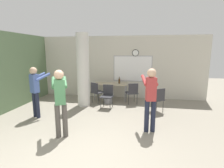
{
  "coord_description": "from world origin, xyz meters",
  "views": [
    {
      "loc": [
        1.2,
        -2.91,
        2.12
      ],
      "look_at": [
        0.21,
        2.86,
        1.02
      ],
      "focal_mm": 28.0,
      "sensor_mm": 36.0,
      "label": 1
    }
  ],
  "objects_px": {
    "bottle_on_table": "(119,81)",
    "chair_mid_room": "(157,98)",
    "folding_table": "(111,85)",
    "person_watching_back": "(36,88)",
    "person_playing_front": "(60,98)",
    "person_playing_side": "(150,95)",
    "chair_table_right": "(132,92)",
    "chair_table_front": "(107,95)",
    "chair_table_left": "(97,91)"
  },
  "relations": [
    {
      "from": "folding_table",
      "to": "person_watching_back",
      "type": "xyz_separation_m",
      "value": [
        -1.99,
        -2.48,
        0.28
      ]
    },
    {
      "from": "bottle_on_table",
      "to": "person_playing_front",
      "type": "relative_size",
      "value": 0.17
    },
    {
      "from": "chair_mid_room",
      "to": "person_playing_side",
      "type": "distance_m",
      "value": 1.67
    },
    {
      "from": "chair_table_left",
      "to": "bottle_on_table",
      "type": "bearing_deg",
      "value": 38.44
    },
    {
      "from": "chair_mid_room",
      "to": "person_playing_front",
      "type": "relative_size",
      "value": 0.51
    },
    {
      "from": "chair_table_front",
      "to": "person_watching_back",
      "type": "distance_m",
      "value": 2.5
    },
    {
      "from": "chair_table_front",
      "to": "person_playing_front",
      "type": "height_order",
      "value": "person_playing_front"
    },
    {
      "from": "folding_table",
      "to": "chair_table_left",
      "type": "height_order",
      "value": "chair_table_left"
    },
    {
      "from": "chair_table_left",
      "to": "person_playing_front",
      "type": "height_order",
      "value": "person_playing_front"
    },
    {
      "from": "chair_mid_room",
      "to": "chair_table_front",
      "type": "xyz_separation_m",
      "value": [
        -1.83,
        0.19,
        0.0
      ]
    },
    {
      "from": "chair_table_front",
      "to": "chair_table_left",
      "type": "bearing_deg",
      "value": 136.11
    },
    {
      "from": "person_playing_front",
      "to": "chair_mid_room",
      "type": "bearing_deg",
      "value": 41.97
    },
    {
      "from": "chair_table_right",
      "to": "person_playing_front",
      "type": "distance_m",
      "value": 3.5
    },
    {
      "from": "folding_table",
      "to": "chair_table_right",
      "type": "bearing_deg",
      "value": -27.54
    },
    {
      "from": "person_playing_side",
      "to": "chair_table_left",
      "type": "bearing_deg",
      "value": 132.03
    },
    {
      "from": "chair_table_front",
      "to": "person_playing_front",
      "type": "relative_size",
      "value": 0.51
    },
    {
      "from": "person_watching_back",
      "to": "folding_table",
      "type": "bearing_deg",
      "value": 51.14
    },
    {
      "from": "person_playing_front",
      "to": "person_playing_side",
      "type": "bearing_deg",
      "value": 17.63
    },
    {
      "from": "bottle_on_table",
      "to": "chair_table_left",
      "type": "bearing_deg",
      "value": -141.56
    },
    {
      "from": "person_playing_front",
      "to": "person_watching_back",
      "type": "relative_size",
      "value": 1.03
    },
    {
      "from": "folding_table",
      "to": "person_watching_back",
      "type": "relative_size",
      "value": 0.88
    },
    {
      "from": "folding_table",
      "to": "chair_mid_room",
      "type": "bearing_deg",
      "value": -35.19
    },
    {
      "from": "folding_table",
      "to": "chair_table_right",
      "type": "relative_size",
      "value": 1.67
    },
    {
      "from": "chair_mid_room",
      "to": "person_watching_back",
      "type": "relative_size",
      "value": 0.53
    },
    {
      "from": "bottle_on_table",
      "to": "person_playing_front",
      "type": "distance_m",
      "value": 3.76
    },
    {
      "from": "folding_table",
      "to": "bottle_on_table",
      "type": "relative_size",
      "value": 4.96
    },
    {
      "from": "chair_table_right",
      "to": "person_playing_side",
      "type": "bearing_deg",
      "value": -75.84
    },
    {
      "from": "chair_mid_room",
      "to": "person_watching_back",
      "type": "height_order",
      "value": "person_watching_back"
    },
    {
      "from": "chair_mid_room",
      "to": "person_playing_side",
      "type": "xyz_separation_m",
      "value": [
        -0.32,
        -1.56,
        0.49
      ]
    },
    {
      "from": "person_playing_front",
      "to": "chair_table_left",
      "type": "bearing_deg",
      "value": 87.37
    },
    {
      "from": "chair_mid_room",
      "to": "chair_table_front",
      "type": "height_order",
      "value": "same"
    },
    {
      "from": "person_playing_side",
      "to": "chair_mid_room",
      "type": "bearing_deg",
      "value": 78.32
    },
    {
      "from": "chair_mid_room",
      "to": "chair_table_right",
      "type": "distance_m",
      "value": 1.24
    },
    {
      "from": "person_playing_front",
      "to": "person_watching_back",
      "type": "xyz_separation_m",
      "value": [
        -1.39,
        1.11,
        -0.03
      ]
    },
    {
      "from": "chair_table_front",
      "to": "person_watching_back",
      "type": "bearing_deg",
      "value": -147.24
    },
    {
      "from": "chair_table_right",
      "to": "person_playing_side",
      "type": "xyz_separation_m",
      "value": [
        0.6,
        -2.39,
        0.49
      ]
    },
    {
      "from": "bottle_on_table",
      "to": "person_playing_side",
      "type": "bearing_deg",
      "value": -67.71
    },
    {
      "from": "folding_table",
      "to": "bottle_on_table",
      "type": "bearing_deg",
      "value": 6.46
    },
    {
      "from": "bottle_on_table",
      "to": "chair_table_front",
      "type": "bearing_deg",
      "value": -104.18
    },
    {
      "from": "folding_table",
      "to": "person_playing_side",
      "type": "xyz_separation_m",
      "value": [
        1.57,
        -2.9,
        0.32
      ]
    },
    {
      "from": "chair_table_front",
      "to": "person_playing_side",
      "type": "bearing_deg",
      "value": -49.29
    },
    {
      "from": "chair_table_left",
      "to": "person_playing_side",
      "type": "xyz_separation_m",
      "value": [
        2.05,
        -2.27,
        0.49
      ]
    },
    {
      "from": "folding_table",
      "to": "person_playing_side",
      "type": "bearing_deg",
      "value": -61.48
    },
    {
      "from": "person_playing_front",
      "to": "person_watching_back",
      "type": "distance_m",
      "value": 1.78
    },
    {
      "from": "chair_table_right",
      "to": "person_watching_back",
      "type": "xyz_separation_m",
      "value": [
        -2.97,
        -1.97,
        0.45
      ]
    },
    {
      "from": "bottle_on_table",
      "to": "chair_mid_room",
      "type": "height_order",
      "value": "bottle_on_table"
    },
    {
      "from": "folding_table",
      "to": "chair_table_front",
      "type": "relative_size",
      "value": 1.67
    },
    {
      "from": "folding_table",
      "to": "bottle_on_table",
      "type": "height_order",
      "value": "bottle_on_table"
    },
    {
      "from": "chair_mid_room",
      "to": "chair_table_front",
      "type": "relative_size",
      "value": 1.0
    },
    {
      "from": "person_playing_side",
      "to": "person_playing_front",
      "type": "bearing_deg",
      "value": -162.37
    }
  ]
}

